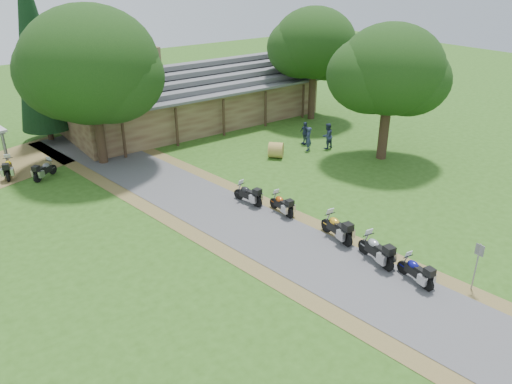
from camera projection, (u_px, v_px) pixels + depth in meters
ground at (361, 282)px, 20.85m from camera, size 120.00×120.00×0.00m
driveway at (290, 246)px, 23.49m from camera, size 51.95×51.95×0.00m
lodge at (193, 92)px, 40.51m from camera, size 21.40×9.40×4.90m
motorcycle_row_a at (416, 270)px, 20.62m from camera, size 0.79×1.80×1.19m
motorcycle_row_b at (376, 249)px, 21.98m from camera, size 0.93×2.05×1.35m
motorcycle_row_c at (337, 226)px, 23.81m from camera, size 0.88×2.05×1.36m
motorcycle_row_d at (282, 203)px, 26.28m from camera, size 0.63×1.74×1.18m
motorcycle_row_e at (248, 193)px, 27.35m from camera, size 0.90×1.87×1.22m
motorcycle_carport_a at (8, 167)px, 30.70m from camera, size 1.14×1.97×1.28m
motorcycle_carport_b at (44, 169)px, 30.55m from camera, size 1.74×1.45×1.18m
person_a at (308, 137)px, 34.84m from camera, size 0.69×0.65×1.98m
person_b at (327, 134)px, 35.20m from camera, size 0.64×0.48×2.16m
person_c at (305, 131)px, 36.07m from camera, size 0.42×0.57×1.96m
hay_bale at (276, 150)px, 33.80m from camera, size 1.42×1.42×1.05m
sign_post at (476, 267)px, 19.95m from camera, size 0.38×0.06×2.14m
oak_lodge_left at (93, 85)px, 30.95m from camera, size 8.48×8.48×10.36m
oak_lodge_right at (314, 58)px, 40.21m from camera, size 6.62×6.62×10.04m
oak_driveway at (389, 87)px, 31.86m from camera, size 6.75×6.75×9.65m
cedar_near at (35, 49)px, 34.52m from camera, size 3.65×3.65×13.30m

